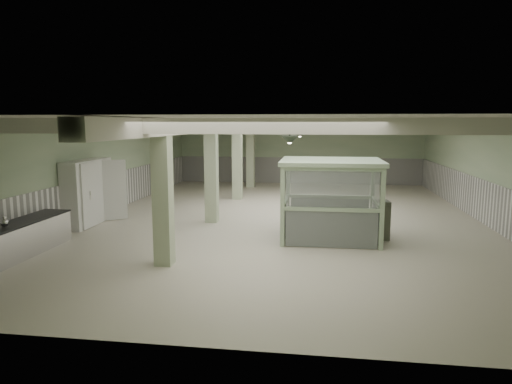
# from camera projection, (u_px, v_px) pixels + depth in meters

# --- Properties ---
(floor) EXTENTS (20.00, 20.00, 0.00)m
(floor) POSITION_uv_depth(u_px,v_px,m) (284.00, 218.00, 16.85)
(floor) COLOR beige
(floor) RESTS_ON ground
(ceiling) EXTENTS (14.00, 20.00, 0.02)m
(ceiling) POSITION_uv_depth(u_px,v_px,m) (285.00, 120.00, 16.31)
(ceiling) COLOR silver
(ceiling) RESTS_ON wall_back
(wall_back) EXTENTS (14.00, 0.02, 3.60)m
(wall_back) POSITION_uv_depth(u_px,v_px,m) (298.00, 152.00, 26.37)
(wall_back) COLOR #AFC19A
(wall_back) RESTS_ON floor
(wall_front) EXTENTS (14.00, 0.02, 3.60)m
(wall_front) POSITION_uv_depth(u_px,v_px,m) (232.00, 237.00, 6.79)
(wall_front) COLOR #AFC19A
(wall_front) RESTS_ON floor
(wall_left) EXTENTS (0.02, 20.00, 3.60)m
(wall_left) POSITION_uv_depth(u_px,v_px,m) (104.00, 167.00, 17.55)
(wall_left) COLOR #AFC19A
(wall_left) RESTS_ON floor
(wall_right) EXTENTS (0.02, 20.00, 3.60)m
(wall_right) POSITION_uv_depth(u_px,v_px,m) (489.00, 172.00, 15.61)
(wall_right) COLOR #AFC19A
(wall_right) RESTS_ON floor
(wainscot_left) EXTENTS (0.05, 19.90, 1.50)m
(wainscot_left) POSITION_uv_depth(u_px,v_px,m) (106.00, 194.00, 17.71)
(wainscot_left) COLOR white
(wainscot_left) RESTS_ON floor
(wainscot_right) EXTENTS (0.05, 19.90, 1.50)m
(wainscot_right) POSITION_uv_depth(u_px,v_px,m) (486.00, 203.00, 15.77)
(wainscot_right) COLOR white
(wainscot_right) RESTS_ON floor
(wainscot_back) EXTENTS (13.90, 0.05, 1.50)m
(wainscot_back) POSITION_uv_depth(u_px,v_px,m) (298.00, 170.00, 26.50)
(wainscot_back) COLOR white
(wainscot_back) RESTS_ON floor
(girder) EXTENTS (0.45, 19.90, 0.40)m
(girder) POSITION_uv_depth(u_px,v_px,m) (217.00, 126.00, 16.69)
(girder) COLOR beige
(girder) RESTS_ON ceiling
(beam_a) EXTENTS (13.90, 0.35, 0.32)m
(beam_a) POSITION_uv_depth(u_px,v_px,m) (256.00, 126.00, 9.00)
(beam_a) COLOR beige
(beam_a) RESTS_ON ceiling
(beam_b) EXTENTS (13.90, 0.35, 0.32)m
(beam_b) POSITION_uv_depth(u_px,v_px,m) (270.00, 125.00, 11.44)
(beam_b) COLOR beige
(beam_b) RESTS_ON ceiling
(beam_c) EXTENTS (13.90, 0.35, 0.32)m
(beam_c) POSITION_uv_depth(u_px,v_px,m) (279.00, 125.00, 13.89)
(beam_c) COLOR beige
(beam_c) RESTS_ON ceiling
(beam_d) EXTENTS (13.90, 0.35, 0.32)m
(beam_d) POSITION_uv_depth(u_px,v_px,m) (285.00, 125.00, 16.34)
(beam_d) COLOR beige
(beam_d) RESTS_ON ceiling
(beam_e) EXTENTS (13.90, 0.35, 0.32)m
(beam_e) POSITION_uv_depth(u_px,v_px,m) (290.00, 124.00, 18.79)
(beam_e) COLOR beige
(beam_e) RESTS_ON ceiling
(beam_f) EXTENTS (13.90, 0.35, 0.32)m
(beam_f) POSITION_uv_depth(u_px,v_px,m) (294.00, 124.00, 21.23)
(beam_f) COLOR beige
(beam_f) RESTS_ON ceiling
(beam_g) EXTENTS (13.90, 0.35, 0.32)m
(beam_g) POSITION_uv_depth(u_px,v_px,m) (297.00, 124.00, 23.68)
(beam_g) COLOR beige
(beam_g) RESTS_ON ceiling
(column_a) EXTENTS (0.42, 0.42, 3.60)m
(column_a) POSITION_uv_depth(u_px,v_px,m) (163.00, 193.00, 11.06)
(column_a) COLOR #B0C09B
(column_a) RESTS_ON floor
(column_b) EXTENTS (0.42, 0.42, 3.60)m
(column_b) POSITION_uv_depth(u_px,v_px,m) (211.00, 171.00, 15.95)
(column_b) COLOR #B0C09B
(column_b) RESTS_ON floor
(column_c) EXTENTS (0.42, 0.42, 3.60)m
(column_c) POSITION_uv_depth(u_px,v_px,m) (237.00, 160.00, 20.84)
(column_c) COLOR #B0C09B
(column_c) RESTS_ON floor
(column_d) EXTENTS (0.42, 0.42, 3.60)m
(column_d) POSITION_uv_depth(u_px,v_px,m) (251.00, 154.00, 24.76)
(column_d) COLOR #B0C09B
(column_d) RESTS_ON floor
(pendant_front) EXTENTS (0.44, 0.44, 0.22)m
(pendant_front) POSITION_uv_depth(u_px,v_px,m) (290.00, 140.00, 11.43)
(pendant_front) COLOR #324030
(pendant_front) RESTS_ON ceiling
(pendant_mid) EXTENTS (0.44, 0.44, 0.22)m
(pendant_mid) POSITION_uv_depth(u_px,v_px,m) (300.00, 135.00, 16.81)
(pendant_mid) COLOR #324030
(pendant_mid) RESTS_ON ceiling
(pendant_back) EXTENTS (0.44, 0.44, 0.22)m
(pendant_back) POSITION_uv_depth(u_px,v_px,m) (305.00, 132.00, 21.71)
(pendant_back) COLOR #324030
(pendant_back) RESTS_ON ceiling
(prep_counter) EXTENTS (0.86, 4.94, 0.91)m
(prep_counter) POSITION_uv_depth(u_px,v_px,m) (3.00, 245.00, 11.37)
(prep_counter) COLOR silver
(prep_counter) RESTS_ON floor
(pitcher_far) EXTENTS (0.25, 0.27, 0.28)m
(pitcher_far) POSITION_uv_depth(u_px,v_px,m) (4.00, 222.00, 11.39)
(pitcher_far) COLOR silver
(pitcher_far) RESTS_ON prep_counter
(walkin_cooler) EXTENTS (1.17, 2.47, 2.27)m
(walkin_cooler) POSITION_uv_depth(u_px,v_px,m) (89.00, 192.00, 15.71)
(walkin_cooler) COLOR silver
(walkin_cooler) RESTS_ON floor
(guard_booth) EXTENTS (3.00, 2.55, 2.40)m
(guard_booth) POSITION_uv_depth(u_px,v_px,m) (331.00, 185.00, 13.66)
(guard_booth) COLOR #A2BD97
(guard_booth) RESTS_ON floor
(filing_cabinet) EXTENTS (0.43, 0.58, 1.17)m
(filing_cabinet) POSITION_uv_depth(u_px,v_px,m) (382.00, 220.00, 13.72)
(filing_cabinet) COLOR #535648
(filing_cabinet) RESTS_ON floor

